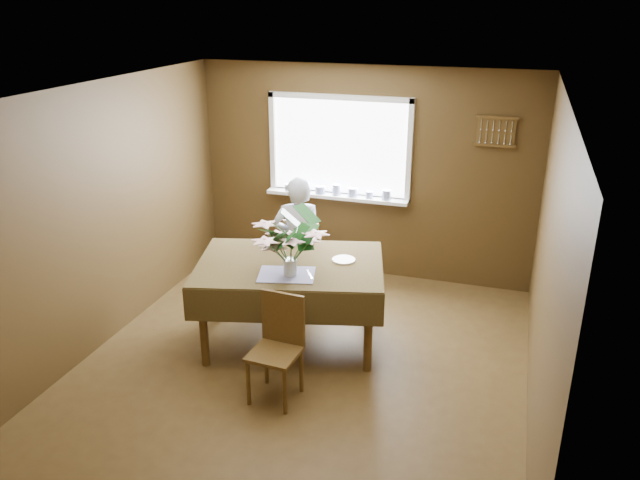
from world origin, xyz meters
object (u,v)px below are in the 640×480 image
(chair_near, at_px, (278,342))
(seated_woman, at_px, (298,243))
(flower_bouquet, at_px, (290,239))
(chair_far, at_px, (304,255))
(dining_table, at_px, (290,273))

(chair_near, relative_size, seated_woman, 0.62)
(flower_bouquet, bearing_deg, chair_far, 103.43)
(chair_far, distance_m, chair_near, 1.83)
(chair_near, bearing_deg, flower_bouquet, 103.94)
(flower_bouquet, bearing_deg, seated_woman, 106.05)
(chair_near, bearing_deg, dining_table, 107.75)
(dining_table, xyz_separation_m, flower_bouquet, (0.10, -0.26, 0.46))
(dining_table, relative_size, seated_woman, 1.36)
(chair_far, relative_size, flower_bouquet, 1.52)
(chair_far, height_order, chair_near, chair_far)
(dining_table, height_order, seated_woman, seated_woman)
(seated_woman, height_order, flower_bouquet, seated_woman)
(seated_woman, distance_m, flower_bouquet, 1.19)
(chair_far, distance_m, seated_woman, 0.27)
(dining_table, bearing_deg, chair_far, 86.92)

